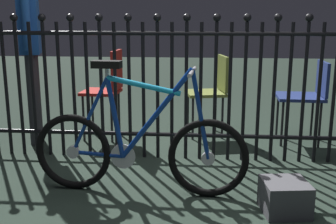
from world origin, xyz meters
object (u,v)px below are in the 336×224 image
at_px(person_visitor, 30,34).
at_px(display_crate, 285,197).
at_px(bicycle, 139,148).
at_px(chair_navy, 308,92).
at_px(chair_red, 108,85).
at_px(chair_olive, 212,87).

relative_size(person_visitor, display_crate, 6.23).
height_order(bicycle, chair_navy, bicycle).
xyz_separation_m(chair_red, person_visitor, (-0.70, -0.20, 0.51)).
height_order(chair_red, display_crate, chair_red).
distance_m(bicycle, display_crate, 1.03).
distance_m(chair_navy, chair_olive, 0.95).
height_order(bicycle, person_visitor, person_visitor).
relative_size(chair_navy, display_crate, 2.87).
bearing_deg(chair_olive, chair_red, -168.65).
distance_m(chair_red, display_crate, 2.22).
relative_size(chair_red, person_visitor, 0.51).
height_order(chair_olive, person_visitor, person_visitor).
relative_size(chair_olive, display_crate, 2.97).
bearing_deg(chair_navy, person_visitor, -175.22).
xyz_separation_m(bicycle, display_crate, (0.98, -0.23, -0.23)).
bearing_deg(person_visitor, bicycle, -43.22).
bearing_deg(bicycle, person_visitor, 136.78).
bearing_deg(chair_navy, display_crate, -107.11).
distance_m(chair_red, chair_olive, 1.08).
distance_m(chair_navy, person_visitor, 2.76).
height_order(person_visitor, display_crate, person_visitor).
xyz_separation_m(person_visitor, display_crate, (2.20, -1.37, -0.96)).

